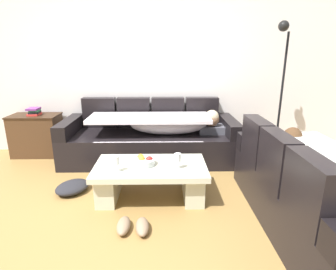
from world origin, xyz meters
TOP-DOWN VIEW (x-y plane):
  - ground_plane at (0.00, 0.00)m, footprint 14.00×14.00m
  - back_wall at (0.00, 2.15)m, footprint 9.00×0.10m
  - couch_along_wall at (0.29, 1.63)m, footprint 2.51×0.92m
  - couch_near_window at (1.78, -0.06)m, footprint 0.92×2.01m
  - coffee_table at (0.30, 0.48)m, footprint 1.20×0.68m
  - fruit_bowl at (0.22, 0.49)m, footprint 0.28×0.28m
  - wine_glass_near_left at (-0.03, 0.31)m, footprint 0.07×0.07m
  - wine_glass_near_right at (0.59, 0.38)m, footprint 0.07×0.07m
  - side_cabinet at (-1.52, 1.85)m, footprint 0.72×0.44m
  - book_stack_on_cabinet at (-1.51, 1.85)m, footprint 0.17×0.21m
  - floor_lamp at (2.09, 1.60)m, footprint 0.33×0.31m
  - pair_of_shoes at (0.17, -0.13)m, footprint 0.30×0.29m
  - crumpled_garment at (-0.61, 0.60)m, footprint 0.49×0.51m

SIDE VIEW (x-z plane):
  - ground_plane at x=0.00m, z-range 0.00..0.00m
  - pair_of_shoes at x=0.17m, z-range 0.00..0.09m
  - crumpled_garment at x=-0.61m, z-range 0.00..0.12m
  - coffee_table at x=0.30m, z-range 0.05..0.43m
  - side_cabinet at x=-1.52m, z-range 0.00..0.64m
  - couch_along_wall at x=0.29m, z-range -0.11..0.77m
  - couch_near_window at x=1.78m, z-range -0.10..0.78m
  - fruit_bowl at x=0.22m, z-range 0.37..0.47m
  - wine_glass_near_left at x=-0.03m, z-range 0.41..0.58m
  - wine_glass_near_right at x=0.59m, z-range 0.41..0.58m
  - book_stack_on_cabinet at x=-1.51m, z-range 0.64..0.75m
  - floor_lamp at x=2.09m, z-range 0.14..2.09m
  - back_wall at x=0.00m, z-range 0.00..2.70m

